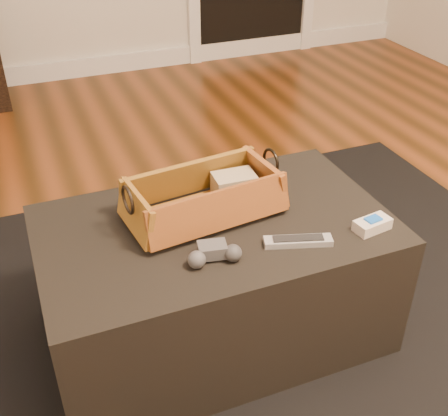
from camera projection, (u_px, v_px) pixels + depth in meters
name	position (u px, v px, depth m)	size (l,w,h in m)	color
floor	(229.00, 370.00, 1.71)	(5.00, 5.50, 0.01)	brown
baseboard	(76.00, 68.00, 3.79)	(5.00, 0.04, 0.12)	white
area_rug	(222.00, 341.00, 1.79)	(2.60, 2.00, 0.01)	black
ottoman	(215.00, 280.00, 1.71)	(1.00, 0.60, 0.42)	black
tv_remote	(200.00, 211.00, 1.60)	(0.24, 0.05, 0.02)	black
cloth_bundle	(234.00, 185.00, 1.68)	(0.12, 0.08, 0.07)	tan
wicker_basket	(204.00, 199.00, 1.61)	(0.48, 0.29, 0.16)	#A66C25
game_controller	(214.00, 254.00, 1.44)	(0.15, 0.09, 0.05)	#434346
silver_remote	(298.00, 241.00, 1.51)	(0.19, 0.10, 0.02)	#A2A3A9
cream_gadget	(372.00, 224.00, 1.56)	(0.11, 0.07, 0.04)	beige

